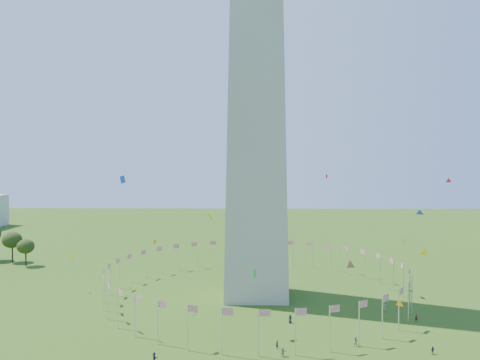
% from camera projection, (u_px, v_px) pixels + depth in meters
% --- Properties ---
extents(flag_ring, '(80.24, 80.24, 9.00)m').
position_uv_depth(flag_ring, '(256.00, 280.00, 127.53)').
color(flag_ring, silver).
rests_on(flag_ring, ground).
extents(kites_aloft, '(102.41, 80.61, 35.02)m').
position_uv_depth(kites_aloft, '(300.00, 236.00, 103.44)').
color(kites_aloft, yellow).
rests_on(kites_aloft, ground).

